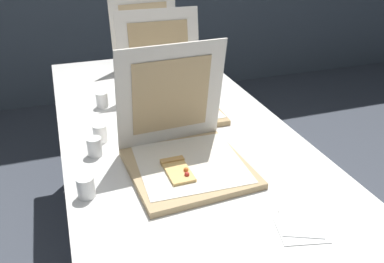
% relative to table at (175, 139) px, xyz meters
% --- Properties ---
extents(table, '(0.90, 2.04, 0.73)m').
position_rel_table_xyz_m(table, '(0.00, 0.00, 0.00)').
color(table, silver).
rests_on(table, ground).
extents(pizza_box_front, '(0.41, 0.41, 0.40)m').
position_rel_table_xyz_m(pizza_box_front, '(-0.05, -0.28, 0.10)').
color(pizza_box_front, tan).
rests_on(pizza_box_front, table).
extents(pizza_box_middle, '(0.39, 0.45, 0.40)m').
position_rel_table_xyz_m(pizza_box_middle, '(0.04, 0.20, 0.11)').
color(pizza_box_middle, tan).
rests_on(pizza_box_middle, table).
extents(pizza_box_back, '(0.43, 0.46, 0.41)m').
position_rel_table_xyz_m(pizza_box_back, '(0.09, 0.67, 0.11)').
color(pizza_box_back, tan).
rests_on(pizza_box_back, table).
extents(cup_white_near_left, '(0.05, 0.05, 0.07)m').
position_rel_table_xyz_m(cup_white_near_left, '(-0.39, -0.34, 0.08)').
color(cup_white_near_left, white).
rests_on(cup_white_near_left, table).
extents(cup_white_mid, '(0.05, 0.05, 0.07)m').
position_rel_table_xyz_m(cup_white_mid, '(-0.30, -0.01, 0.08)').
color(cup_white_mid, white).
rests_on(cup_white_mid, table).
extents(cup_white_far, '(0.05, 0.05, 0.07)m').
position_rel_table_xyz_m(cup_white_far, '(-0.25, 0.31, 0.08)').
color(cup_white_far, white).
rests_on(cup_white_far, table).
extents(cup_white_near_center, '(0.05, 0.05, 0.07)m').
position_rel_table_xyz_m(cup_white_near_center, '(-0.33, -0.10, 0.08)').
color(cup_white_near_center, white).
rests_on(cup_white_near_center, table).
extents(napkin_pile, '(0.16, 0.16, 0.01)m').
position_rel_table_xyz_m(napkin_pile, '(0.16, -0.68, 0.05)').
color(napkin_pile, white).
rests_on(napkin_pile, table).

